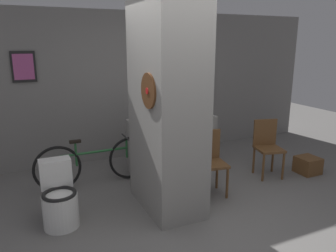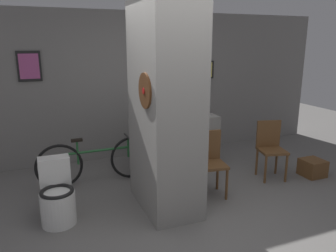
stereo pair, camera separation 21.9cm
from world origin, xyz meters
name	(u,v)px [view 1 (the left image)]	position (x,y,z in m)	size (l,w,h in m)	color
ground_plane	(193,223)	(0.00, 0.00, 0.00)	(14.00, 14.00, 0.00)	slate
wall_back	(123,86)	(0.00, 2.63, 1.30)	(8.00, 0.09, 2.60)	gray
pillar_center	(167,107)	(-0.09, 0.56, 1.30)	(0.66, 1.11, 2.60)	gray
counter_shelf	(172,143)	(0.54, 1.71, 0.43)	(1.47, 0.44, 0.87)	gray
toilet	(59,199)	(-1.41, 0.65, 0.31)	(0.40, 0.56, 0.73)	white
chair_near_pillar	(210,159)	(0.60, 0.64, 0.50)	(0.44, 0.44, 0.89)	brown
chair_by_doorway	(267,145)	(1.77, 0.81, 0.50)	(0.47, 0.47, 0.89)	brown
bicycle	(96,162)	(-0.78, 1.58, 0.35)	(1.75, 0.42, 0.72)	black
bottle_tall	(159,113)	(0.31, 1.73, 0.97)	(0.06, 0.06, 0.27)	#267233
floor_crate	(308,165)	(2.44, 0.58, 0.13)	(0.33, 0.33, 0.27)	brown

